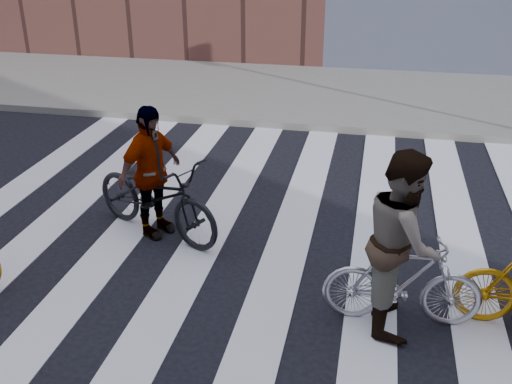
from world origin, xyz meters
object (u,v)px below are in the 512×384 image
(bike_silver_mid, at_px, (403,282))
(bike_dark_rear, at_px, (156,196))
(rider_mid, at_px, (402,241))
(rider_rear, at_px, (150,172))

(bike_silver_mid, bearing_deg, bike_dark_rear, 63.71)
(bike_dark_rear, bearing_deg, rider_mid, -88.42)
(bike_silver_mid, bearing_deg, rider_rear, 64.03)
(bike_dark_rear, distance_m, rider_rear, 0.34)
(rider_mid, bearing_deg, bike_silver_mid, -93.61)
(rider_mid, height_order, rider_rear, rider_mid)
(bike_silver_mid, height_order, bike_dark_rear, bike_dark_rear)
(bike_dark_rear, relative_size, rider_mid, 1.10)
(bike_silver_mid, relative_size, rider_rear, 0.92)
(bike_dark_rear, relative_size, rider_rear, 1.19)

